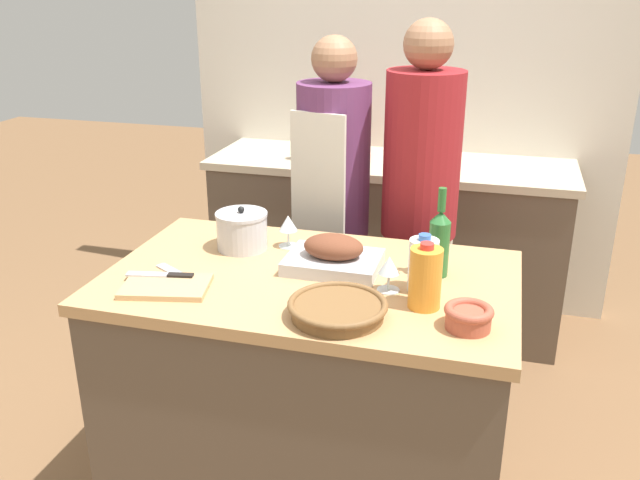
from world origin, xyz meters
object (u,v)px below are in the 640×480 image
juice_jug (425,278)px  condiment_bottle_extra (443,153)px  wine_glass_right (288,225)px  knife_paring (162,275)px  wine_bottle_green (439,242)px  cutting_board (166,286)px  roasting_pan (333,256)px  wicker_basket (338,308)px  milk_jug (423,265)px  mixing_bowl (469,316)px  person_cook_guest (419,204)px  stock_pot (242,230)px  wine_glass_left (389,267)px  condiment_bottle_tall (314,142)px  condiment_bottle_short (304,142)px  knife_chef (184,277)px  person_cook_aproned (333,206)px  stand_mixer (351,131)px

juice_jug → condiment_bottle_extra: size_ratio=1.19×
wine_glass_right → knife_paring: bearing=-127.5°
wine_bottle_green → cutting_board: bearing=-157.3°
roasting_pan → cutting_board: 0.55m
wicker_basket → cutting_board: size_ratio=0.97×
wicker_basket → milk_jug: 0.33m
cutting_board → mixing_bowl: (0.93, -0.00, 0.03)m
wine_glass_right → milk_jug: bearing=-24.8°
juice_jug → person_cook_guest: person_cook_guest is taller
wicker_basket → juice_jug: size_ratio=1.43×
stock_pot → wine_glass_left: stock_pot is taller
condiment_bottle_tall → condiment_bottle_short: (-0.01, -0.15, 0.03)m
condiment_bottle_extra → condiment_bottle_short: bearing=-177.5°
mixing_bowl → condiment_bottle_extra: condiment_bottle_extra is taller
knife_chef → person_cook_aproned: size_ratio=0.15×
stock_pot → wine_glass_right: 0.17m
wicker_basket → wine_glass_left: (0.11, 0.21, 0.05)m
milk_jug → condiment_bottle_tall: 1.75m
milk_jug → condiment_bottle_tall: bearing=117.1°
person_cook_aproned → juice_jug: bearing=-48.9°
juice_jug → stand_mixer: (-0.61, 1.68, 0.05)m
person_cook_guest → juice_jug: bearing=-65.5°
cutting_board → condiment_bottle_extra: (0.69, 1.65, 0.08)m
condiment_bottle_extra → milk_jug: bearing=-86.5°
condiment_bottle_extra → person_cook_aproned: size_ratio=0.11×
wine_bottle_green → stand_mixer: (-0.63, 1.43, 0.03)m
roasting_pan → cutting_board: size_ratio=1.04×
wicker_basket → wine_glass_right: 0.57m
juice_jug → knife_paring: bearing=-177.1°
wicker_basket → stand_mixer: stand_mixer is taller
milk_jug → mixing_bowl: bearing=-53.4°
wine_glass_right → person_cook_aproned: person_cook_aproned is taller
roasting_pan → stock_pot: stock_pot is taller
wicker_basket → condiment_bottle_tall: size_ratio=2.14×
roasting_pan → wine_glass_left: size_ratio=2.68×
wicker_basket → knife_paring: bearing=171.5°
wine_glass_left → milk_jug: bearing=16.7°
knife_chef → condiment_bottle_short: 1.53m
stand_mixer → milk_jug: bearing=-69.3°
condiment_bottle_tall → condiment_bottle_extra: condiment_bottle_extra is taller
knife_paring → stock_pot: bearing=66.5°
juice_jug → stand_mixer: size_ratio=0.64×
juice_jug → wine_glass_left: (-0.12, 0.08, -0.01)m
cutting_board → wine_glass_left: (0.68, 0.18, 0.07)m
mixing_bowl → cutting_board: bearing=179.7°
roasting_pan → stock_pot: (-0.36, 0.09, 0.02)m
wicker_basket → person_cook_guest: 1.02m
knife_chef → condiment_bottle_tall: bearing=91.2°
condiment_bottle_tall → wine_glass_left: bearing=-66.3°
condiment_bottle_tall → knife_paring: bearing=-90.7°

